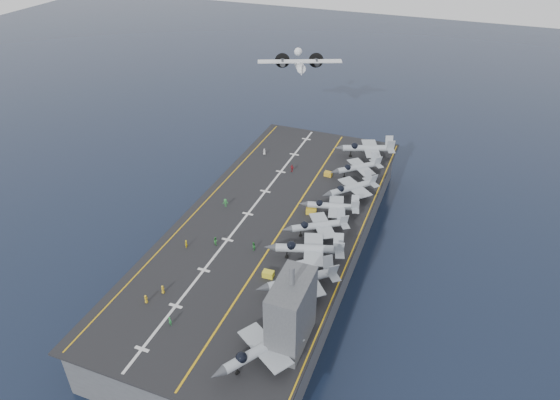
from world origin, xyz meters
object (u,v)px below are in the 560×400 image
(fighter_jet_0, at_px, (260,349))
(tow_cart_a, at_px, (268,274))
(transport_plane, at_px, (300,66))
(island_superstructure, at_px, (291,306))

(fighter_jet_0, relative_size, tow_cart_a, 8.58)
(tow_cart_a, xyz_separation_m, transport_plane, (-20.26, 74.43, 14.17))
(tow_cart_a, bearing_deg, transport_plane, 105.23)
(tow_cart_a, relative_size, transport_plane, 0.07)
(island_superstructure, xyz_separation_m, tow_cart_a, (-9.05, 12.68, -6.89))
(island_superstructure, bearing_deg, tow_cart_a, 125.52)
(tow_cart_a, distance_m, transport_plane, 78.43)
(island_superstructure, height_order, transport_plane, transport_plane)
(island_superstructure, bearing_deg, transport_plane, 108.60)
(island_superstructure, bearing_deg, fighter_jet_0, -118.92)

